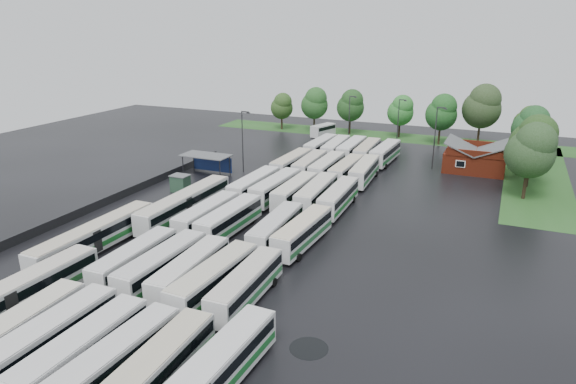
% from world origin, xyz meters
% --- Properties ---
extents(ground, '(160.00, 160.00, 0.00)m').
position_xyz_m(ground, '(0.00, 0.00, 0.00)').
color(ground, black).
rests_on(ground, ground).
extents(brick_building, '(10.07, 8.60, 5.39)m').
position_xyz_m(brick_building, '(24.00, 42.77, 1.87)').
color(brick_building, maroon).
rests_on(brick_building, ground).
extents(wash_shed, '(8.20, 4.20, 3.58)m').
position_xyz_m(wash_shed, '(-17.20, 22.02, 2.99)').
color(wash_shed, '#2D2D30').
rests_on(wash_shed, ground).
extents(utility_hut, '(2.70, 2.20, 2.62)m').
position_xyz_m(utility_hut, '(-16.20, 12.60, 1.32)').
color(utility_hut, '#223F2C').
rests_on(utility_hut, ground).
extents(grass_strip_north, '(80.00, 10.00, 0.01)m').
position_xyz_m(grass_strip_north, '(2.00, 64.80, 0.01)').
color(grass_strip_north, '#23501C').
rests_on(grass_strip_north, ground).
extents(grass_strip_east, '(10.00, 50.00, 0.01)m').
position_xyz_m(grass_strip_east, '(34.00, 42.80, 0.01)').
color(grass_strip_east, '#23501C').
rests_on(grass_strip_east, ground).
extents(west_fence, '(0.10, 50.00, 1.20)m').
position_xyz_m(west_fence, '(-22.20, 8.00, 0.60)').
color(west_fence, '#2D2D30').
rests_on(west_fence, ground).
extents(bus_r0c0, '(2.96, 11.84, 3.27)m').
position_xyz_m(bus_r0c0, '(-4.31, -25.81, 1.80)').
color(bus_r0c0, silver).
rests_on(bus_r0c0, ground).
extents(bus_r0c1, '(2.61, 12.06, 3.35)m').
position_xyz_m(bus_r0c1, '(-1.32, -25.68, 1.85)').
color(bus_r0c1, silver).
rests_on(bus_r0c1, ground).
extents(bus_r0c2, '(2.62, 12.04, 3.35)m').
position_xyz_m(bus_r0c2, '(2.19, -26.08, 1.84)').
color(bus_r0c2, silver).
rests_on(bus_r0c2, ground).
extents(bus_r0c3, '(2.91, 11.59, 3.20)m').
position_xyz_m(bus_r0c3, '(5.12, -25.67, 1.76)').
color(bus_r0c3, silver).
rests_on(bus_r0c3, ground).
extents(bus_r0c4, '(2.87, 12.06, 3.34)m').
position_xyz_m(bus_r0c4, '(8.50, -25.75, 1.84)').
color(bus_r0c4, silver).
rests_on(bus_r0c4, ground).
extents(bus_r1c0, '(2.67, 11.59, 3.22)m').
position_xyz_m(bus_r1c0, '(-4.45, -12.18, 1.77)').
color(bus_r1c0, silver).
rests_on(bus_r1c0, ground).
extents(bus_r1c1, '(2.73, 12.09, 3.36)m').
position_xyz_m(bus_r1c1, '(-1.03, -12.21, 1.85)').
color(bus_r1c1, silver).
rests_on(bus_r1c1, ground).
extents(bus_r1c2, '(2.93, 11.71, 3.23)m').
position_xyz_m(bus_r1c2, '(2.15, -12.07, 1.78)').
color(bus_r1c2, silver).
rests_on(bus_r1c2, ground).
extents(bus_r1c3, '(3.07, 12.17, 3.36)m').
position_xyz_m(bus_r1c3, '(5.23, -12.68, 1.85)').
color(bus_r1c3, silver).
rests_on(bus_r1c3, ground).
extents(bus_r1c4, '(2.75, 11.58, 3.21)m').
position_xyz_m(bus_r1c4, '(8.42, -12.35, 1.76)').
color(bus_r1c4, silver).
rests_on(bus_r1c4, ground).
extents(bus_r2c0, '(2.68, 11.84, 3.28)m').
position_xyz_m(bus_r2c0, '(-4.36, 1.41, 1.81)').
color(bus_r2c0, silver).
rests_on(bus_r2c0, ground).
extents(bus_r2c1, '(2.85, 12.01, 3.33)m').
position_xyz_m(bus_r2c1, '(-1.16, 1.36, 1.83)').
color(bus_r2c1, silver).
rests_on(bus_r2c1, ground).
extents(bus_r2c3, '(2.96, 11.85, 3.27)m').
position_xyz_m(bus_r2c3, '(5.30, 0.94, 1.80)').
color(bus_r2c3, silver).
rests_on(bus_r2c3, ground).
extents(bus_r2c4, '(3.05, 11.83, 3.26)m').
position_xyz_m(bus_r2c4, '(8.52, 1.27, 1.79)').
color(bus_r2c4, silver).
rests_on(bus_r2c4, ground).
extents(bus_r3c0, '(2.80, 12.18, 3.38)m').
position_xyz_m(bus_r3c0, '(-4.50, 14.57, 1.86)').
color(bus_r3c0, silver).
rests_on(bus_r3c0, ground).
extents(bus_r3c1, '(2.98, 12.17, 3.36)m').
position_xyz_m(bus_r3c1, '(-1.21, 14.98, 1.85)').
color(bus_r3c1, silver).
rests_on(bus_r3c1, ground).
extents(bus_r3c2, '(2.56, 11.72, 3.26)m').
position_xyz_m(bus_r3c2, '(1.96, 14.57, 1.79)').
color(bus_r3c2, silver).
rests_on(bus_r3c2, ground).
extents(bus_r3c3, '(3.05, 12.28, 3.39)m').
position_xyz_m(bus_r3c3, '(5.18, 14.69, 1.87)').
color(bus_r3c3, silver).
rests_on(bus_r3c3, ground).
extents(bus_r3c4, '(2.76, 11.83, 3.28)m').
position_xyz_m(bus_r3c4, '(8.45, 14.51, 1.80)').
color(bus_r3c4, silver).
rests_on(bus_r3c4, ground).
extents(bus_r4c0, '(2.91, 12.06, 3.34)m').
position_xyz_m(bus_r4c0, '(-4.34, 28.12, 1.84)').
color(bus_r4c0, silver).
rests_on(bus_r4c0, ground).
extents(bus_r4c1, '(2.79, 11.57, 3.20)m').
position_xyz_m(bus_r4c1, '(-1.26, 28.71, 1.76)').
color(bus_r4c1, silver).
rests_on(bus_r4c1, ground).
extents(bus_r4c2, '(2.61, 11.97, 3.33)m').
position_xyz_m(bus_r4c2, '(1.97, 28.24, 1.83)').
color(bus_r4c2, silver).
rests_on(bus_r4c2, ground).
extents(bus_r4c3, '(2.69, 11.64, 3.23)m').
position_xyz_m(bus_r4c3, '(5.32, 28.19, 1.78)').
color(bus_r4c3, silver).
rests_on(bus_r4c3, ground).
extents(bus_r4c4, '(3.04, 11.91, 3.29)m').
position_xyz_m(bus_r4c4, '(8.21, 28.62, 1.81)').
color(bus_r4c4, silver).
rests_on(bus_r4c4, ground).
extents(bus_r5c0, '(2.81, 11.80, 3.27)m').
position_xyz_m(bus_r5c0, '(-4.24, 42.16, 1.80)').
color(bus_r5c0, silver).
rests_on(bus_r5c0, ground).
extents(bus_r5c1, '(3.04, 12.07, 3.33)m').
position_xyz_m(bus_r5c1, '(-1.04, 41.69, 1.83)').
color(bus_r5c1, silver).
rests_on(bus_r5c1, ground).
extents(bus_r5c2, '(2.70, 12.09, 3.36)m').
position_xyz_m(bus_r5c2, '(1.98, 42.16, 1.85)').
color(bus_r5c2, silver).
rests_on(bus_r5c2, ground).
extents(bus_r5c3, '(2.85, 11.94, 3.31)m').
position_xyz_m(bus_r5c3, '(5.08, 41.81, 1.82)').
color(bus_r5c3, silver).
rests_on(bus_r5c3, ground).
extents(bus_r5c4, '(3.08, 12.26, 3.39)m').
position_xyz_m(bus_r5c4, '(8.50, 41.68, 1.86)').
color(bus_r5c4, silver).
rests_on(bus_r5c4, ground).
extents(artic_bus_west_a, '(2.94, 17.81, 3.29)m').
position_xyz_m(artic_bus_west_a, '(-9.08, -22.77, 1.83)').
color(artic_bus_west_a, silver).
rests_on(artic_bus_west_a, ground).
extents(artic_bus_west_b, '(2.72, 18.21, 3.38)m').
position_xyz_m(artic_bus_west_b, '(-9.29, 3.89, 1.87)').
color(artic_bus_west_b, silver).
rests_on(artic_bus_west_b, ground).
extents(artic_bus_west_c, '(2.61, 17.59, 3.26)m').
position_xyz_m(artic_bus_west_c, '(-12.34, -9.33, 1.81)').
color(artic_bus_west_c, silver).
rests_on(artic_bus_west_c, ground).
extents(minibus, '(4.24, 6.77, 2.78)m').
position_xyz_m(minibus, '(-9.68, 58.55, 1.54)').
color(minibus, silver).
rests_on(minibus, ground).
extents(tree_north_0, '(5.33, 5.33, 8.83)m').
position_xyz_m(tree_north_0, '(-21.59, 62.56, 5.68)').
color(tree_north_0, '#3A261A').
rests_on(tree_north_0, ground).
extents(tree_north_1, '(6.31, 6.31, 10.46)m').
position_xyz_m(tree_north_1, '(-13.58, 63.44, 6.73)').
color(tree_north_1, '#392C20').
rests_on(tree_north_1, ground).
extents(tree_north_2, '(6.25, 6.25, 10.34)m').
position_xyz_m(tree_north_2, '(-4.99, 64.01, 6.65)').
color(tree_north_2, black).
rests_on(tree_north_2, ground).
extents(tree_north_3, '(5.80, 5.80, 9.61)m').
position_xyz_m(tree_north_3, '(6.38, 64.55, 6.18)').
color(tree_north_3, black).
rests_on(tree_north_3, ground).
extents(tree_north_4, '(6.52, 6.52, 10.79)m').
position_xyz_m(tree_north_4, '(15.57, 60.98, 6.94)').
color(tree_north_4, '#372A1A').
rests_on(tree_north_4, ground).
extents(tree_north_5, '(7.80, 7.80, 12.91)m').
position_xyz_m(tree_north_5, '(23.22, 63.35, 8.31)').
color(tree_north_5, '#3C2A1B').
rests_on(tree_north_5, ground).
extents(tree_north_6, '(5.46, 5.46, 9.04)m').
position_xyz_m(tree_north_6, '(32.14, 63.30, 5.81)').
color(tree_north_6, black).
rests_on(tree_north_6, ground).
extents(tree_east_0, '(6.92, 6.92, 11.46)m').
position_xyz_m(tree_east_0, '(32.11, 29.80, 7.37)').
color(tree_east_0, '#342619').
rests_on(tree_east_0, ground).
extents(tree_east_1, '(6.99, 6.99, 11.58)m').
position_xyz_m(tree_east_1, '(32.52, 36.22, 7.45)').
color(tree_east_1, black).
rests_on(tree_east_1, ground).
extents(tree_east_2, '(5.84, 5.84, 9.67)m').
position_xyz_m(tree_east_2, '(32.66, 42.93, 6.22)').
color(tree_east_2, black).
rests_on(tree_east_2, ground).
extents(tree_east_3, '(6.41, 6.41, 10.62)m').
position_xyz_m(tree_east_3, '(32.41, 52.53, 6.83)').
color(tree_east_3, black).
rests_on(tree_east_3, ground).
extents(tree_east_4, '(5.02, 5.02, 8.31)m').
position_xyz_m(tree_east_4, '(33.26, 59.57, 5.34)').
color(tree_east_4, black).
rests_on(tree_east_4, ground).
extents(lamp_post_ne, '(1.69, 0.33, 10.99)m').
position_xyz_m(lamp_post_ne, '(17.29, 40.95, 6.38)').
color(lamp_post_ne, '#2D2D30').
rests_on(lamp_post_ne, ground).
extents(lamp_post_nw, '(1.63, 0.32, 10.60)m').
position_xyz_m(lamp_post_nw, '(-12.36, 25.92, 6.15)').
color(lamp_post_nw, '#2D2D30').
rests_on(lamp_post_nw, ground).
extents(lamp_post_back_w, '(1.57, 0.31, 10.17)m').
position_xyz_m(lamp_post_back_w, '(-2.17, 53.97, 5.91)').
color(lamp_post_back_w, '#2D2D30').
rests_on(lamp_post_back_w, ground).
extents(lamp_post_back_e, '(1.56, 0.30, 10.11)m').
position_xyz_m(lamp_post_back_e, '(8.17, 53.69, 5.87)').
color(lamp_post_back_e, '#2D2D30').
rests_on(lamp_post_back_e, ground).
extents(puddle_0, '(5.56, 5.56, 0.01)m').
position_xyz_m(puddle_0, '(-3.44, -20.10, 0.00)').
color(puddle_0, black).
rests_on(puddle_0, ground).
extents(puddle_1, '(3.84, 3.84, 0.01)m').
position_xyz_m(puddle_1, '(8.54, -23.73, 0.00)').
color(puddle_1, black).
rests_on(puddle_1, ground).
extents(puddle_2, '(5.40, 5.40, 0.01)m').
position_xyz_m(puddle_2, '(-9.32, -0.85, 0.00)').
color(puddle_2, black).
rests_on(puddle_2, ground).
extents(puddle_3, '(2.99, 2.99, 0.01)m').
position_xyz_m(puddle_3, '(7.50, 0.99, 0.00)').
color(puddle_3, black).
rests_on(puddle_3, ground).
extents(puddle_4, '(3.15, 3.15, 0.01)m').
position_xyz_m(puddle_4, '(16.32, -16.67, 0.00)').
color(puddle_4, black).
rests_on(puddle_4, ground).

